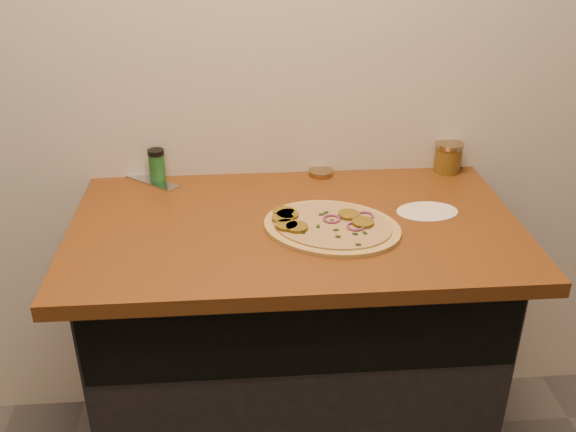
{
  "coord_description": "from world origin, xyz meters",
  "views": [
    {
      "loc": [
        -0.14,
        -0.09,
        1.7
      ],
      "look_at": [
        -0.02,
        1.36,
        0.95
      ],
      "focal_mm": 40.0,
      "sensor_mm": 36.0,
      "label": 1
    }
  ],
  "objects": [
    {
      "name": "cabinet",
      "position": [
        0.0,
        1.45,
        0.43
      ],
      "size": [
        1.1,
        0.6,
        0.86
      ],
      "primitive_type": "cube",
      "color": "black",
      "rests_on": "ground"
    },
    {
      "name": "countertop",
      "position": [
        0.0,
        1.42,
        0.88
      ],
      "size": [
        1.2,
        0.7,
        0.04
      ],
      "primitive_type": "cube",
      "color": "brown",
      "rests_on": "cabinet"
    },
    {
      "name": "pizza",
      "position": [
        0.09,
        1.37,
        0.91
      ],
      "size": [
        0.47,
        0.47,
        0.02
      ],
      "color": "tan",
      "rests_on": "countertop"
    },
    {
      "name": "chefs_knife",
      "position": [
        -0.49,
        1.78,
        0.91
      ],
      "size": [
        0.28,
        0.25,
        0.02
      ],
      "color": "#B7BAC1",
      "rests_on": "countertop"
    },
    {
      "name": "mason_jar_lid",
      "position": [
        0.11,
        1.72,
        0.91
      ],
      "size": [
        0.1,
        0.1,
        0.02
      ],
      "primitive_type": "cylinder",
      "rotation": [
        0.0,
        0.0,
        -0.32
      ],
      "color": "#937955",
      "rests_on": "countertop"
    },
    {
      "name": "salsa_jar",
      "position": [
        0.51,
        1.72,
        0.95
      ],
      "size": [
        0.09,
        0.09,
        0.09
      ],
      "color": "maroon",
      "rests_on": "countertop"
    },
    {
      "name": "spice_shaker",
      "position": [
        -0.39,
        1.72,
        0.95
      ],
      "size": [
        0.05,
        0.05,
        0.1
      ],
      "color": "#1C5925",
      "rests_on": "countertop"
    },
    {
      "name": "flour_spill",
      "position": [
        0.37,
        1.45,
        0.9
      ],
      "size": [
        0.18,
        0.18,
        0.0
      ],
      "primitive_type": "cylinder",
      "rotation": [
        0.0,
        0.0,
        0.07
      ],
      "color": "silver",
      "rests_on": "countertop"
    }
  ]
}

